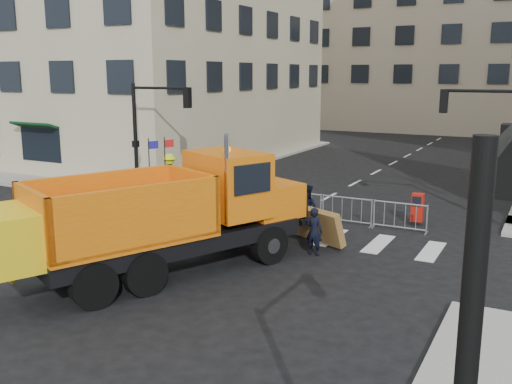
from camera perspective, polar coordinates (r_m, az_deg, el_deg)
The scene contains 11 objects.
ground at distance 17.40m, azimuth -6.96°, elevation -7.92°, with size 120.00×120.00×0.00m, color black.
sidewalk_back at distance 24.54m, azimuth 4.41°, elevation -1.85°, with size 64.00×5.00×0.15m, color gray.
building_far at distance 66.37m, azimuth 20.43°, elevation 16.38°, with size 30.00×18.00×24.00m, color #BEA991.
traffic_light_left at distance 27.41m, azimuth -11.95°, elevation 4.94°, with size 0.18×0.18×5.40m, color black.
crowd_barriers at distance 23.94m, azimuth 1.92°, elevation -1.00°, with size 12.60×0.60×1.10m, color #9EA0A5, non-canonical shape.
plow_truck at distance 16.77m, azimuth -9.40°, elevation -2.12°, with size 7.03×10.98×4.18m.
cop_a at distance 18.69m, azimuth 5.83°, elevation -3.94°, with size 0.58×0.38×1.60m, color black.
cop_b at distance 20.82m, azimuth 5.02°, elevation -1.83°, with size 0.93×0.73×1.92m, color black.
cop_c at distance 19.86m, azimuth 0.54°, elevation -2.28°, with size 1.19×0.49×2.03m, color black.
worker at distance 27.76m, azimuth -8.60°, elevation 1.84°, with size 1.25×0.72×1.93m, color yellow.
newspaper_box at distance 23.19m, azimuth 15.84°, elevation -1.48°, with size 0.45×0.40×1.10m, color #AB160D.
Camera 1 is at (9.45, -13.40, 5.83)m, focal length 40.00 mm.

